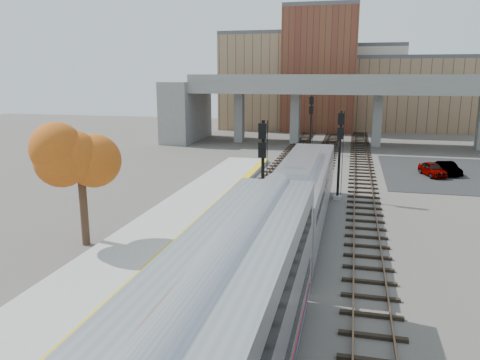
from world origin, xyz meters
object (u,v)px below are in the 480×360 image
at_px(signal_mast_mid, 339,157).
at_px(signal_mast_far, 311,125).
at_px(signal_mast_near, 262,180).
at_px(tree, 80,156).
at_px(car_a, 433,169).
at_px(locomotive, 302,191).
at_px(car_b, 448,168).

xyz_separation_m(signal_mast_mid, signal_mast_far, (-4.10, 21.25, 0.14)).
bearing_deg(signal_mast_near, tree, -158.17).
bearing_deg(signal_mast_near, car_a, 58.30).
xyz_separation_m(locomotive, car_b, (11.99, 18.93, -1.62)).
xyz_separation_m(signal_mast_near, tree, (-9.46, -3.79, 1.70)).
relative_size(signal_mast_far, car_a, 1.85).
xyz_separation_m(locomotive, signal_mast_far, (-2.10, 28.43, 1.21)).
height_order(locomotive, signal_mast_near, signal_mast_near).
xyz_separation_m(signal_mast_near, signal_mast_far, (0.00, 30.87, 0.07)).
distance_m(signal_mast_far, tree, 35.96).
distance_m(signal_mast_near, signal_mast_far, 30.87).
relative_size(signal_mast_near, car_b, 1.86).
relative_size(locomotive, signal_mast_mid, 2.79).
xyz_separation_m(signal_mast_mid, car_b, (9.99, 11.75, -2.69)).
bearing_deg(signal_mast_far, signal_mast_mid, -79.08).
bearing_deg(signal_mast_mid, signal_mast_near, -113.09).
bearing_deg(tree, signal_mast_far, 74.73).
bearing_deg(signal_mast_near, car_b, 56.61).
relative_size(locomotive, signal_mast_near, 2.75).
xyz_separation_m(car_a, car_b, (1.51, 1.01, -0.03)).
distance_m(signal_mast_near, car_a, 24.08).
bearing_deg(locomotive, car_b, 57.65).
bearing_deg(locomotive, signal_mast_far, 94.23).
relative_size(locomotive, tree, 2.76).
xyz_separation_m(locomotive, tree, (-11.56, -6.23, 2.84)).
distance_m(signal_mast_mid, tree, 19.15).
xyz_separation_m(signal_mast_near, car_a, (12.57, 20.36, -2.73)).
bearing_deg(car_b, tree, -148.95).
bearing_deg(car_a, signal_mast_mid, -144.92).
distance_m(locomotive, signal_mast_near, 3.41).
xyz_separation_m(signal_mast_far, car_a, (12.57, -10.51, -2.80)).
height_order(signal_mast_mid, car_a, signal_mast_mid).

